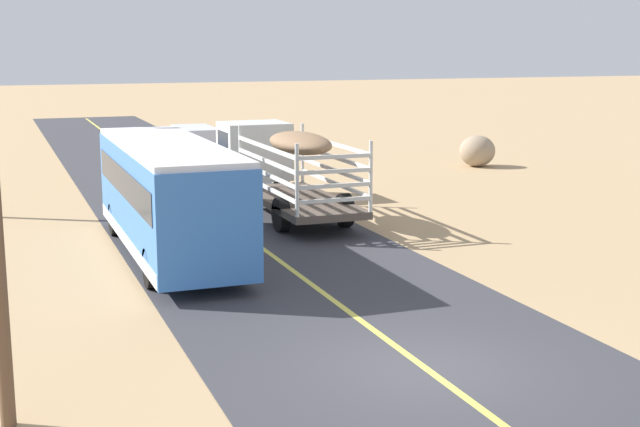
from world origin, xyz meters
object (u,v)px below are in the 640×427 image
object	(u,v)px
bus	(169,195)
car_far	(196,145)
boulder_near_shoulder	(477,151)
livestock_truck	(271,158)

from	to	relation	value
bus	car_far	xyz separation A→B (m)	(4.76, 17.85, -0.66)
boulder_near_shoulder	bus	bearing A→B (deg)	-143.25
livestock_truck	boulder_near_shoulder	distance (m)	14.32
bus	car_far	world-z (taller)	bus
livestock_truck	boulder_near_shoulder	xyz separation A→B (m)	(12.61, 6.70, -1.03)
livestock_truck	car_far	size ratio (longest dim) A/B	2.10
bus	boulder_near_shoulder	xyz separation A→B (m)	(17.64, 13.17, -0.98)
bus	boulder_near_shoulder	world-z (taller)	bus
car_far	livestock_truck	bearing A→B (deg)	-88.61
bus	boulder_near_shoulder	distance (m)	22.04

